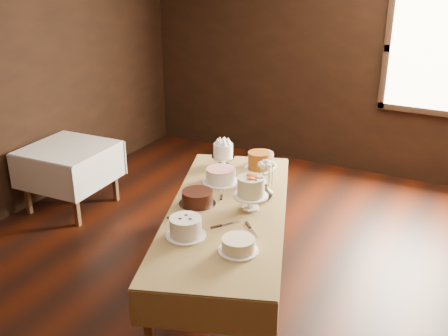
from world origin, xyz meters
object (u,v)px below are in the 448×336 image
(cake_meringue, at_px, (223,155))
(cake_server_a, at_px, (231,223))
(side_table, at_px, (68,154))
(cake_chocolate, at_px, (197,198))
(cake_server_d, at_px, (261,194))
(flower_vase, at_px, (266,192))
(display_table, at_px, (227,214))
(cake_speckled, at_px, (262,160))
(cake_caramel, at_px, (259,169))
(cake_cream, at_px, (238,245))
(cake_swirl, at_px, (186,228))
(cake_server_b, at_px, (253,232))
(cake_server_e, at_px, (187,220))
(cake_server_c, at_px, (222,192))
(cake_flowers, at_px, (251,195))
(cake_lattice, at_px, (221,176))

(cake_meringue, height_order, cake_server_a, cake_meringue)
(side_table, distance_m, cake_server_a, 2.46)
(cake_chocolate, height_order, cake_server_d, cake_chocolate)
(flower_vase, bearing_deg, display_table, -123.60)
(cake_speckled, bearing_deg, display_table, -82.57)
(side_table, distance_m, cake_caramel, 2.23)
(cake_cream, xyz_separation_m, flower_vase, (-0.17, 0.86, 0.02))
(side_table, relative_size, flower_vase, 6.68)
(cake_swirl, bearing_deg, cake_server_d, 78.07)
(cake_chocolate, xyz_separation_m, cake_server_a, (0.39, -0.17, -0.05))
(cake_meringue, height_order, cake_server_b, cake_meringue)
(side_table, xyz_separation_m, cake_caramel, (2.21, 0.07, 0.23))
(display_table, relative_size, cake_caramel, 8.41)
(cake_server_b, bearing_deg, display_table, -171.16)
(cake_server_d, bearing_deg, cake_server_b, -152.98)
(cake_meringue, relative_size, flower_vase, 1.81)
(cake_swirl, bearing_deg, flower_vase, 72.83)
(cake_server_e, bearing_deg, cake_server_c, 78.61)
(cake_chocolate, relative_size, cake_server_d, 1.28)
(cake_speckled, height_order, flower_vase, cake_speckled)
(cake_meringue, bearing_deg, display_table, -60.08)
(cake_meringue, height_order, cake_server_d, cake_meringue)
(cake_server_b, xyz_separation_m, cake_server_e, (-0.53, -0.07, 0.00))
(cake_server_e, height_order, flower_vase, flower_vase)
(cake_flowers, relative_size, cake_server_e, 1.20)
(cake_swirl, xyz_separation_m, cake_server_b, (0.42, 0.27, -0.07))
(cake_speckled, height_order, cake_caramel, cake_caramel)
(cake_server_d, bearing_deg, cake_caramel, 37.92)
(cake_server_e, bearing_deg, cake_meringue, 91.96)
(cake_caramel, xyz_separation_m, cake_server_e, (-0.18, -0.92, -0.12))
(cake_server_a, bearing_deg, cake_flowers, 31.14)
(cake_server_a, bearing_deg, cake_speckled, 49.09)
(cake_meringue, bearing_deg, cake_chocolate, -76.21)
(cake_server_a, bearing_deg, cake_cream, -108.95)
(display_table, relative_size, cake_server_b, 10.52)
(flower_vase, bearing_deg, cake_meringue, 143.68)
(cake_caramel, bearing_deg, cake_cream, -72.32)
(cake_server_a, xyz_separation_m, cake_server_e, (-0.32, -0.11, 0.00))
(side_table, relative_size, cake_cream, 2.98)
(cake_server_e, bearing_deg, cake_lattice, 86.56)
(cake_server_b, bearing_deg, side_table, -151.78)
(cake_chocolate, distance_m, cake_cream, 0.80)
(cake_server_c, height_order, flower_vase, flower_vase)
(cake_server_b, distance_m, cake_server_e, 0.54)
(cake_cream, height_order, cake_server_e, cake_cream)
(display_table, relative_size, cake_lattice, 6.99)
(cake_meringue, xyz_separation_m, cake_server_b, (0.81, -1.05, -0.10))
(display_table, bearing_deg, cake_cream, -55.79)
(cake_flowers, distance_m, cake_server_c, 0.41)
(side_table, height_order, cake_server_c, cake_server_c)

